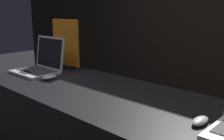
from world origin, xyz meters
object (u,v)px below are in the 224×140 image
(mouse_front, at_px, (49,77))
(mouse_back, at_px, (200,121))
(laptop_front, at_px, (41,64))
(promo_stand_front, at_px, (66,45))

(mouse_front, distance_m, mouse_back, 1.15)
(laptop_front, bearing_deg, mouse_back, -2.66)
(laptop_front, relative_size, mouse_front, 3.23)
(mouse_back, bearing_deg, laptop_front, 177.34)
(mouse_front, distance_m, promo_stand_front, 0.45)
(laptop_front, height_order, promo_stand_front, promo_stand_front)
(mouse_front, height_order, mouse_back, mouse_front)
(laptop_front, distance_m, mouse_front, 0.26)
(promo_stand_front, distance_m, mouse_back, 1.43)
(laptop_front, xyz_separation_m, mouse_front, (0.24, -0.08, -0.05))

